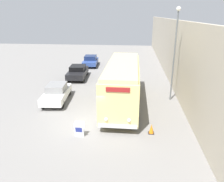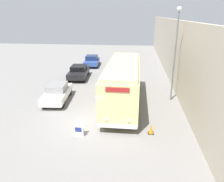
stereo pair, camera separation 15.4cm
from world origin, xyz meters
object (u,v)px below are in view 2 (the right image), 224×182
(traffic_cone, at_px, (151,129))
(vintage_bus, at_px, (123,82))
(parked_car_far, at_px, (92,61))
(parked_car_near, at_px, (57,93))
(sign_board, at_px, (79,129))
(streetlamp, at_px, (176,44))
(parked_car_mid, at_px, (79,72))

(traffic_cone, bearing_deg, vintage_bus, 114.35)
(vintage_bus, xyz_separation_m, parked_car_far, (-5.37, 13.54, -1.15))
(vintage_bus, xyz_separation_m, traffic_cone, (2.08, -4.60, -1.59))
(parked_car_far, bearing_deg, parked_car_near, -95.37)
(sign_board, bearing_deg, parked_car_far, 99.27)
(streetlamp, distance_m, parked_car_mid, 11.94)
(parked_car_mid, bearing_deg, parked_car_near, -94.46)
(streetlamp, height_order, traffic_cone, streetlamp)
(vintage_bus, bearing_deg, parked_car_far, 111.65)
(parked_car_near, xyz_separation_m, parked_car_far, (0.20, 13.56, -0.01))
(sign_board, distance_m, parked_car_far, 19.21)
(parked_car_far, bearing_deg, vintage_bus, -72.90)
(streetlamp, bearing_deg, parked_car_mid, 149.31)
(streetlamp, xyz_separation_m, parked_car_near, (-9.65, -1.37, -4.05))
(parked_car_mid, xyz_separation_m, parked_car_far, (0.20, 6.46, -0.02))
(parked_car_far, relative_size, traffic_cone, 6.90)
(parked_car_mid, bearing_deg, vintage_bus, -56.30)
(parked_car_mid, xyz_separation_m, traffic_cone, (7.66, -11.68, -0.46))
(parked_car_far, bearing_deg, streetlamp, -56.75)
(vintage_bus, bearing_deg, parked_car_mid, 128.23)
(traffic_cone, bearing_deg, streetlamp, 71.42)
(parked_car_far, bearing_deg, parked_car_mid, -96.36)
(sign_board, xyz_separation_m, parked_car_mid, (-3.30, 12.50, 0.31))
(traffic_cone, bearing_deg, sign_board, -169.40)
(vintage_bus, relative_size, sign_board, 10.74)
(vintage_bus, height_order, parked_car_far, vintage_bus)
(sign_board, height_order, traffic_cone, sign_board)
(parked_car_near, height_order, parked_car_mid, parked_car_near)
(parked_car_mid, height_order, traffic_cone, parked_car_mid)
(parked_car_near, bearing_deg, traffic_cone, -36.53)
(sign_board, relative_size, parked_car_near, 0.21)
(parked_car_far, height_order, traffic_cone, parked_car_far)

